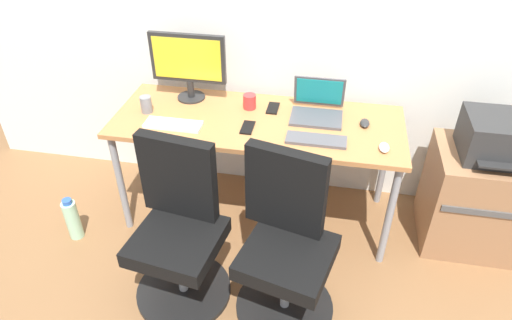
{
  "coord_description": "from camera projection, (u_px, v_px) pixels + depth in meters",
  "views": [
    {
      "loc": [
        0.43,
        -2.33,
        2.16
      ],
      "look_at": [
        0.0,
        -0.05,
        0.49
      ],
      "focal_mm": 31.84,
      "sensor_mm": 36.0,
      "label": 1
    }
  ],
  "objects": [
    {
      "name": "open_laptop",
      "position": [
        317.0,
        107.0,
        2.76
      ],
      "size": [
        0.31,
        0.27,
        0.22
      ],
      "color": "#4C4C51",
      "rests_on": "desk"
    },
    {
      "name": "keyboard_by_monitor",
      "position": [
        173.0,
        125.0,
        2.68
      ],
      "size": [
        0.34,
        0.12,
        0.02
      ],
      "primitive_type": "cube",
      "color": "silver",
      "rests_on": "desk"
    },
    {
      "name": "coffee_mug",
      "position": [
        250.0,
        102.0,
        2.83
      ],
      "size": [
        0.08,
        0.08,
        0.09
      ],
      "primitive_type": "cylinder",
      "color": "red",
      "rests_on": "desk"
    },
    {
      "name": "phone_near_laptop",
      "position": [
        248.0,
        128.0,
        2.66
      ],
      "size": [
        0.07,
        0.14,
        0.01
      ],
      "primitive_type": "cube",
      "color": "black",
      "rests_on": "desk"
    },
    {
      "name": "mouse_by_laptop",
      "position": [
        365.0,
        123.0,
        2.68
      ],
      "size": [
        0.06,
        0.1,
        0.03
      ],
      "primitive_type": "ellipsoid",
      "color": "#2D2D2D",
      "rests_on": "desk"
    },
    {
      "name": "phone_near_monitor",
      "position": [
        273.0,
        108.0,
        2.85
      ],
      "size": [
        0.07,
        0.14,
        0.01
      ],
      "primitive_type": "cube",
      "color": "black",
      "rests_on": "desk"
    },
    {
      "name": "printer",
      "position": [
        498.0,
        137.0,
        2.54
      ],
      "size": [
        0.38,
        0.4,
        0.24
      ],
      "color": "#2D2D2D",
      "rests_on": "side_cabinet"
    },
    {
      "name": "office_chair_right",
      "position": [
        286.0,
        247.0,
        2.35
      ],
      "size": [
        0.54,
        0.54,
        0.94
      ],
      "color": "black",
      "rests_on": "ground"
    },
    {
      "name": "side_cabinet",
      "position": [
        476.0,
        198.0,
        2.81
      ],
      "size": [
        0.58,
        0.51,
        0.66
      ],
      "color": "#996B47",
      "rests_on": "ground"
    },
    {
      "name": "keyboard_by_laptop",
      "position": [
        316.0,
        140.0,
        2.55
      ],
      "size": [
        0.34,
        0.12,
        0.02
      ],
      "primitive_type": "cube",
      "color": "#515156",
      "rests_on": "desk"
    },
    {
      "name": "ground_plane",
      "position": [
        257.0,
        213.0,
        3.18
      ],
      "size": [
        5.28,
        5.28,
        0.0
      ],
      "primitive_type": "plane",
      "color": "brown"
    },
    {
      "name": "mouse_by_monitor",
      "position": [
        384.0,
        147.0,
        2.47
      ],
      "size": [
        0.06,
        0.1,
        0.03
      ],
      "primitive_type": "ellipsoid",
      "color": "silver",
      "rests_on": "desk"
    },
    {
      "name": "water_bottle_on_floor",
      "position": [
        73.0,
        219.0,
        2.92
      ],
      "size": [
        0.09,
        0.09,
        0.31
      ],
      "color": "#A5D8B2",
      "rests_on": "ground"
    },
    {
      "name": "pen_cup",
      "position": [
        146.0,
        104.0,
        2.79
      ],
      "size": [
        0.07,
        0.07,
        0.1
      ],
      "primitive_type": "cylinder",
      "color": "slate",
      "rests_on": "desk"
    },
    {
      "name": "desk",
      "position": [
        258.0,
        129.0,
        2.78
      ],
      "size": [
        1.75,
        0.67,
        0.76
      ],
      "color": "#B77542",
      "rests_on": "ground"
    },
    {
      "name": "desktop_monitor",
      "position": [
        188.0,
        62.0,
        2.82
      ],
      "size": [
        0.48,
        0.18,
        0.43
      ],
      "color": "#262626",
      "rests_on": "desk"
    },
    {
      "name": "office_chair_left",
      "position": [
        179.0,
        232.0,
        2.44
      ],
      "size": [
        0.54,
        0.54,
        0.94
      ],
      "color": "black",
      "rests_on": "ground"
    },
    {
      "name": "back_wall",
      "position": [
        270.0,
        8.0,
        2.76
      ],
      "size": [
        4.4,
        0.04,
        2.6
      ],
      "primitive_type": "cube",
      "color": "silver",
      "rests_on": "ground"
    }
  ]
}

